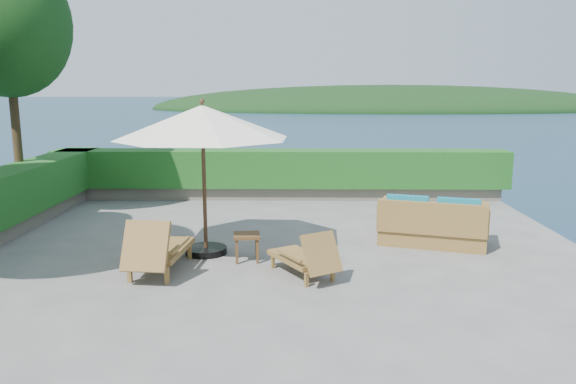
{
  "coord_description": "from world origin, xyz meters",
  "views": [
    {
      "loc": [
        0.46,
        -9.64,
        3.09
      ],
      "look_at": [
        0.3,
        0.8,
        1.1
      ],
      "focal_mm": 35.0,
      "sensor_mm": 36.0,
      "label": 1
    }
  ],
  "objects_px": {
    "side_table": "(247,239)",
    "lounge_left": "(158,249)",
    "wicker_loveseat": "(432,225)",
    "patio_umbrella": "(203,124)",
    "lounge_right": "(306,257)"
  },
  "relations": [
    {
      "from": "wicker_loveseat",
      "to": "side_table",
      "type": "bearing_deg",
      "value": -145.87
    },
    {
      "from": "patio_umbrella",
      "to": "lounge_left",
      "type": "xyz_separation_m",
      "value": [
        -0.61,
        -1.13,
        -1.99
      ]
    },
    {
      "from": "patio_umbrella",
      "to": "wicker_loveseat",
      "type": "distance_m",
      "value": 4.85
    },
    {
      "from": "lounge_left",
      "to": "lounge_right",
      "type": "relative_size",
      "value": 1.18
    },
    {
      "from": "lounge_right",
      "to": "lounge_left",
      "type": "bearing_deg",
      "value": 145.08
    },
    {
      "from": "side_table",
      "to": "wicker_loveseat",
      "type": "bearing_deg",
      "value": 17.2
    },
    {
      "from": "patio_umbrella",
      "to": "side_table",
      "type": "bearing_deg",
      "value": -28.01
    },
    {
      "from": "patio_umbrella",
      "to": "wicker_loveseat",
      "type": "relative_size",
      "value": 1.87
    },
    {
      "from": "side_table",
      "to": "wicker_loveseat",
      "type": "xyz_separation_m",
      "value": [
        3.55,
        1.1,
        -0.01
      ]
    },
    {
      "from": "lounge_left",
      "to": "side_table",
      "type": "xyz_separation_m",
      "value": [
        1.42,
        0.71,
        -0.02
      ]
    },
    {
      "from": "side_table",
      "to": "lounge_right",
      "type": "bearing_deg",
      "value": -39.18
    },
    {
      "from": "patio_umbrella",
      "to": "lounge_right",
      "type": "height_order",
      "value": "patio_umbrella"
    },
    {
      "from": "side_table",
      "to": "lounge_left",
      "type": "bearing_deg",
      "value": -153.44
    },
    {
      "from": "lounge_left",
      "to": "side_table",
      "type": "distance_m",
      "value": 1.58
    },
    {
      "from": "patio_umbrella",
      "to": "lounge_left",
      "type": "relative_size",
      "value": 2.35
    }
  ]
}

